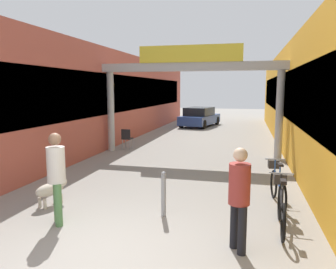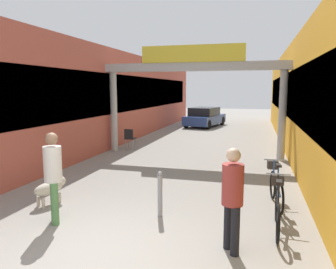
# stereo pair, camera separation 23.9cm
# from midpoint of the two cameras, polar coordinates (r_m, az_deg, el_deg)

# --- Properties ---
(ground_plane) EXTENTS (80.00, 80.00, 0.00)m
(ground_plane) POSITION_cam_midpoint_polar(r_m,az_deg,el_deg) (5.59, -11.83, -19.86)
(ground_plane) COLOR gray
(storefront_left) EXTENTS (3.00, 26.00, 4.33)m
(storefront_left) POSITION_cam_midpoint_polar(r_m,az_deg,el_deg) (17.08, -10.62, 6.36)
(storefront_left) COLOR #B25142
(storefront_left) RESTS_ON ground_plane
(storefront_right) EXTENTS (3.00, 26.00, 4.33)m
(storefront_right) POSITION_cam_midpoint_polar(r_m,az_deg,el_deg) (15.64, 25.51, 5.60)
(storefront_right) COLOR gold
(storefront_right) RESTS_ON ground_plane
(arcade_sign_gateway) EXTENTS (7.40, 0.47, 4.24)m
(arcade_sign_gateway) POSITION_cam_midpoint_polar(r_m,az_deg,el_deg) (12.85, 4.86, 9.69)
(arcade_sign_gateway) COLOR #B2B2B2
(arcade_sign_gateway) RESTS_ON ground_plane
(pedestrian_with_dog) EXTENTS (0.48, 0.48, 1.78)m
(pedestrian_with_dog) POSITION_cam_midpoint_polar(r_m,az_deg,el_deg) (6.64, -18.42, -6.14)
(pedestrian_with_dog) COLOR #4C7F47
(pedestrian_with_dog) RESTS_ON ground_plane
(pedestrian_companion) EXTENTS (0.47, 0.47, 1.69)m
(pedestrian_companion) POSITION_cam_midpoint_polar(r_m,az_deg,el_deg) (5.33, 12.45, -10.00)
(pedestrian_companion) COLOR black
(pedestrian_companion) RESTS_ON ground_plane
(dog_on_leash) EXTENTS (0.54, 0.84, 0.59)m
(dog_on_leash) POSITION_cam_midpoint_polar(r_m,az_deg,el_deg) (7.93, -18.88, -8.78)
(dog_on_leash) COLOR beige
(dog_on_leash) RESTS_ON ground_plane
(bicycle_black_nearest) EXTENTS (0.46, 1.69, 0.98)m
(bicycle_black_nearest) POSITION_cam_midpoint_polar(r_m,az_deg,el_deg) (6.59, 19.54, -11.62)
(bicycle_black_nearest) COLOR black
(bicycle_black_nearest) RESTS_ON ground_plane
(bicycle_blue_second) EXTENTS (0.46, 1.69, 0.98)m
(bicycle_blue_second) POSITION_cam_midpoint_polar(r_m,az_deg,el_deg) (7.88, 19.08, -8.39)
(bicycle_blue_second) COLOR black
(bicycle_blue_second) RESTS_ON ground_plane
(bollard_post_metal) EXTENTS (0.10, 0.10, 0.94)m
(bollard_post_metal) POSITION_cam_midpoint_polar(r_m,az_deg,el_deg) (6.78, -0.37, -10.23)
(bollard_post_metal) COLOR gray
(bollard_post_metal) RESTS_ON ground_plane
(cafe_chair_black_nearer) EXTENTS (0.42, 0.42, 0.89)m
(cafe_chair_black_nearer) POSITION_cam_midpoint_polar(r_m,az_deg,el_deg) (14.18, -6.21, -0.44)
(cafe_chair_black_nearer) COLOR gray
(cafe_chair_black_nearer) RESTS_ON ground_plane
(parked_car_blue) EXTENTS (2.54, 4.28, 1.33)m
(parked_car_blue) POSITION_cam_midpoint_polar(r_m,az_deg,el_deg) (23.04, 6.72, 3.02)
(parked_car_blue) COLOR #2D478C
(parked_car_blue) RESTS_ON ground_plane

